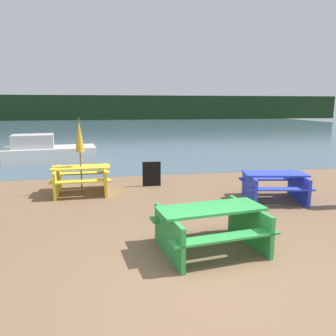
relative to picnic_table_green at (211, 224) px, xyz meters
The scene contains 9 objects.
ground_plane 1.19m from the picnic_table_green, 103.98° to the right, with size 60.00×60.00×0.00m, color brown.
water 31.12m from the picnic_table_green, 90.49° to the left, with size 60.00×50.00×0.00m.
far_treeline 51.14m from the picnic_table_green, 90.30° to the left, with size 80.00×1.60×4.00m.
picnic_table_green is the anchor object (origin of this frame).
picnic_table_blue 3.60m from the picnic_table_green, 45.46° to the left, with size 1.78×1.64×0.72m.
picnic_table_yellow 4.84m from the picnic_table_green, 120.45° to the left, with size 1.63×1.43×0.76m.
umbrella_gold 4.97m from the picnic_table_green, 120.45° to the left, with size 0.25×0.25×2.09m.
boat 10.62m from the picnic_table_green, 114.00° to the left, with size 3.96×2.15×1.21m.
signboard 4.64m from the picnic_table_green, 95.09° to the left, with size 0.55×0.08×0.75m.
Camera 1 is at (-1.38, -3.99, 2.44)m, focal length 35.00 mm.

